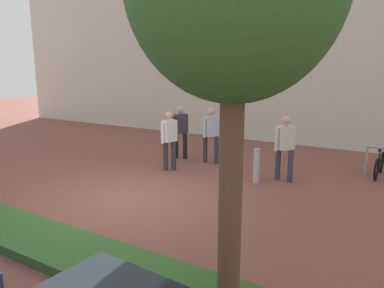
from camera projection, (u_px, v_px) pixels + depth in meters
name	position (u px, v px, depth m)	size (l,w,h in m)	color
ground_plane	(126.00, 199.00, 8.26)	(60.00, 60.00, 0.00)	brown
building_facade	(267.00, 15.00, 14.51)	(28.00, 1.20, 10.00)	beige
planter_strip	(54.00, 245.00, 5.96)	(7.00, 1.10, 0.16)	#336028
bollard_steel	(257.00, 166.00, 9.43)	(0.16, 0.16, 0.90)	#ADADB2
person_shirt_blue	(285.00, 144.00, 9.46)	(0.50, 0.48, 1.72)	#383342
person_suited_navy	(180.00, 129.00, 11.85)	(0.43, 0.58, 1.72)	black
person_shirt_white	(211.00, 132.00, 11.31)	(0.51, 0.57, 1.72)	#2D2D38
person_casual_tan	(169.00, 137.00, 10.47)	(0.33, 0.60, 1.72)	#2D2D38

